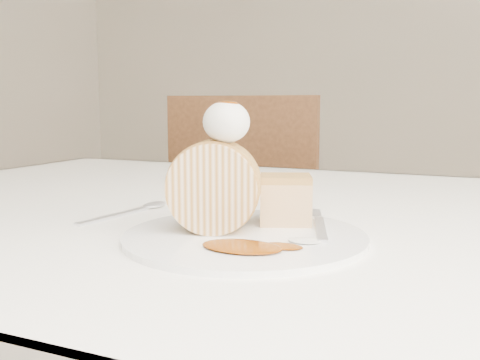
% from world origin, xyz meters
% --- Properties ---
extents(table, '(1.40, 0.90, 0.75)m').
position_xyz_m(table, '(0.00, 0.20, 0.66)').
color(table, white).
rests_on(table, ground).
extents(chair_far, '(0.46, 0.46, 0.91)m').
position_xyz_m(chair_far, '(-0.37, 1.00, 0.52)').
color(chair_far, brown).
rests_on(chair_far, ground).
extents(plate, '(0.33, 0.33, 0.01)m').
position_xyz_m(plate, '(0.02, 0.03, 0.75)').
color(plate, white).
rests_on(plate, table).
extents(roulade_slice, '(0.11, 0.08, 0.09)m').
position_xyz_m(roulade_slice, '(-0.02, 0.03, 0.80)').
color(roulade_slice, '#D0B591').
rests_on(roulade_slice, plate).
extents(cake_chunk, '(0.07, 0.07, 0.05)m').
position_xyz_m(cake_chunk, '(0.04, 0.10, 0.78)').
color(cake_chunk, '#B58644').
rests_on(cake_chunk, plate).
extents(whipped_cream, '(0.05, 0.05, 0.04)m').
position_xyz_m(whipped_cream, '(-0.00, 0.03, 0.87)').
color(whipped_cream, silver).
rests_on(whipped_cream, roulade_slice).
extents(caramel_drizzle, '(0.02, 0.02, 0.01)m').
position_xyz_m(caramel_drizzle, '(-0.00, 0.03, 0.90)').
color(caramel_drizzle, '#702F04').
rests_on(caramel_drizzle, whipped_cream).
extents(caramel_pool, '(0.09, 0.08, 0.00)m').
position_xyz_m(caramel_pool, '(0.04, -0.02, 0.76)').
color(caramel_pool, '#702F04').
rests_on(caramel_pool, plate).
extents(fork, '(0.07, 0.15, 0.00)m').
position_xyz_m(fork, '(0.09, 0.08, 0.76)').
color(fork, silver).
rests_on(fork, plate).
extents(spoon, '(0.04, 0.15, 0.00)m').
position_xyz_m(spoon, '(-0.17, 0.07, 0.75)').
color(spoon, silver).
rests_on(spoon, table).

